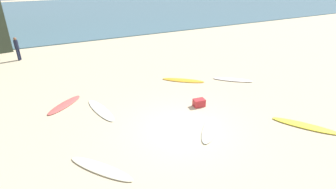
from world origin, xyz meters
name	(u,v)px	position (x,y,z in m)	size (l,w,h in m)	color
ground_plane	(182,129)	(0.00, 0.00, 0.00)	(120.00, 120.00, 0.00)	#C6B28E
ocean_water	(60,12)	(0.00, 36.41, 0.04)	(120.00, 40.00, 0.08)	#426675
surfboard_0	(65,105)	(-3.89, 4.37, 0.04)	(0.53, 2.15, 0.08)	#E0534F
surfboard_1	(101,169)	(-3.54, -0.85, 0.04)	(0.48, 2.46, 0.07)	beige
surfboard_2	(101,110)	(-2.51, 3.06, 0.03)	(0.54, 2.51, 0.06)	silver
surfboard_3	(183,80)	(2.68, 4.40, 0.03)	(0.54, 2.46, 0.06)	gold
surfboard_4	(209,129)	(0.93, -0.59, 0.04)	(0.51, 2.07, 0.09)	silver
surfboard_5	(233,80)	(5.28, 3.11, 0.04)	(0.50, 2.27, 0.08)	white
surfboard_6	(305,126)	(4.57, -2.20, 0.04)	(0.52, 2.57, 0.08)	yellow
beachgoer_near	(17,48)	(-5.66, 13.20, 0.91)	(0.38, 0.38, 1.64)	#191E33
beach_cooler	(199,103)	(1.72, 1.34, 0.18)	(0.53, 0.37, 0.36)	#B2282D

